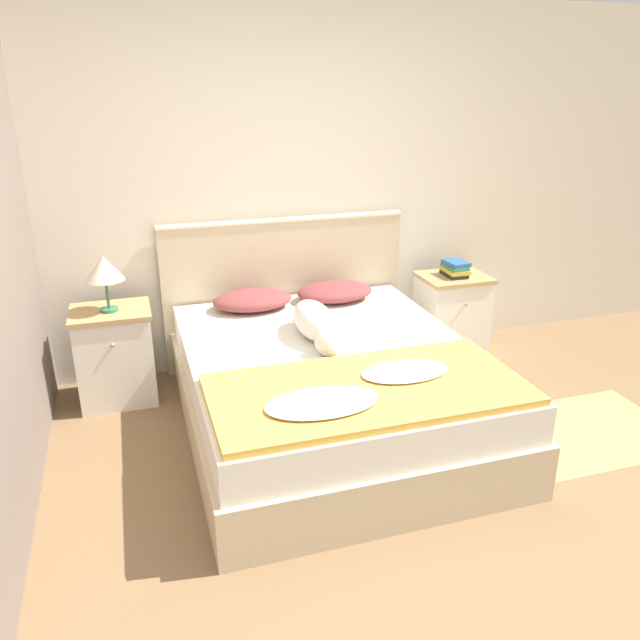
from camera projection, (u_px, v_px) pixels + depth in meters
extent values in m
plane|color=brown|center=(371.00, 535.00, 2.95)|extent=(16.00, 16.00, 0.00)
cube|color=beige|center=(263.00, 192.00, 4.38)|extent=(9.00, 0.06, 2.55)
cube|color=#C6B28E|center=(330.00, 404.00, 3.81)|extent=(1.71, 2.08, 0.32)
cube|color=silver|center=(330.00, 364.00, 3.72)|extent=(1.65, 2.02, 0.22)
cube|color=#C6B28E|center=(285.00, 293.00, 4.62)|extent=(1.79, 0.04, 1.07)
cylinder|color=#C6B28E|center=(284.00, 221.00, 4.43)|extent=(1.79, 0.06, 0.06)
cube|color=silver|center=(116.00, 357.00, 4.09)|extent=(0.48, 0.39, 0.61)
cube|color=tan|center=(110.00, 312.00, 3.98)|extent=(0.50, 0.41, 0.03)
sphere|color=tan|center=(113.00, 345.00, 3.85)|extent=(0.02, 0.02, 0.02)
cube|color=silver|center=(451.00, 317.00, 4.79)|extent=(0.48, 0.39, 0.61)
cube|color=tan|center=(454.00, 277.00, 4.67)|extent=(0.50, 0.41, 0.03)
sphere|color=tan|center=(466.00, 305.00, 4.55)|extent=(0.02, 0.02, 0.02)
ellipsoid|color=brown|center=(253.00, 300.00, 4.28)|extent=(0.55, 0.37, 0.13)
ellipsoid|color=brown|center=(335.00, 292.00, 4.45)|extent=(0.55, 0.37, 0.13)
cube|color=gold|center=(368.00, 389.00, 3.14)|extent=(1.60, 0.79, 0.04)
ellipsoid|color=silver|center=(322.00, 402.00, 2.95)|extent=(0.56, 0.31, 0.04)
ellipsoid|color=silver|center=(405.00, 371.00, 3.27)|extent=(0.48, 0.28, 0.03)
ellipsoid|color=silver|center=(314.00, 320.00, 3.81)|extent=(0.23, 0.51, 0.21)
sphere|color=silver|center=(329.00, 342.00, 3.56)|extent=(0.17, 0.17, 0.17)
ellipsoid|color=silver|center=(333.00, 348.00, 3.50)|extent=(0.08, 0.09, 0.07)
cone|color=silver|center=(321.00, 331.00, 3.53)|extent=(0.05, 0.05, 0.06)
cone|color=silver|center=(336.00, 329.00, 3.56)|extent=(0.05, 0.05, 0.06)
ellipsoid|color=silver|center=(310.00, 316.00, 4.03)|extent=(0.15, 0.22, 0.08)
cube|color=#232328|center=(454.00, 274.00, 4.66)|extent=(0.14, 0.21, 0.03)
cube|color=gold|center=(455.00, 270.00, 4.65)|extent=(0.16, 0.22, 0.03)
cube|color=#337547|center=(455.00, 267.00, 4.64)|extent=(0.14, 0.20, 0.02)
cube|color=#285689|center=(456.00, 263.00, 4.64)|extent=(0.16, 0.20, 0.03)
cylinder|color=#336B4C|center=(109.00, 309.00, 3.95)|extent=(0.11, 0.11, 0.02)
cylinder|color=#336B4C|center=(107.00, 294.00, 3.91)|extent=(0.02, 0.02, 0.19)
cone|color=beige|center=(104.00, 268.00, 3.85)|extent=(0.24, 0.24, 0.15)
cube|color=tan|center=(588.00, 430.00, 3.82)|extent=(1.05, 0.78, 0.00)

